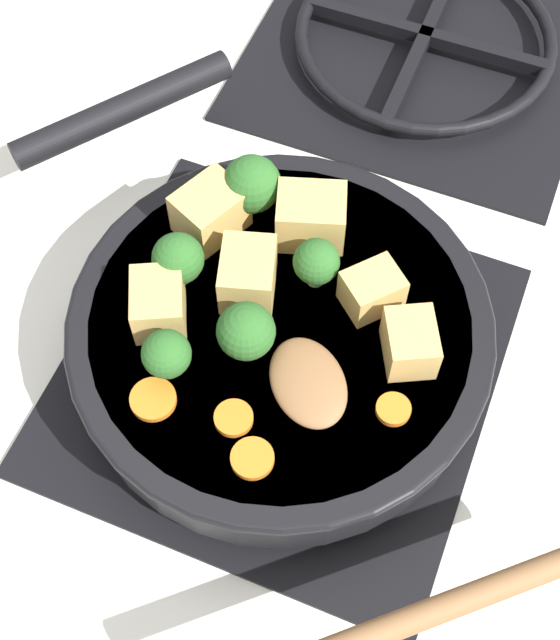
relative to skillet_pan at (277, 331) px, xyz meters
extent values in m
plane|color=silver|center=(0.00, 0.00, -0.05)|extent=(2.40, 2.40, 0.00)
cube|color=black|center=(0.00, 0.00, -0.05)|extent=(0.31, 0.31, 0.01)
torus|color=black|center=(0.00, 0.00, -0.03)|extent=(0.24, 0.24, 0.01)
cube|color=black|center=(0.00, 0.00, -0.03)|extent=(0.01, 0.23, 0.01)
cube|color=black|center=(0.00, 0.00, -0.03)|extent=(0.23, 0.01, 0.01)
cube|color=black|center=(0.00, 0.36, -0.05)|extent=(0.31, 0.31, 0.01)
torus|color=black|center=(0.00, 0.36, -0.03)|extent=(0.24, 0.24, 0.01)
cube|color=black|center=(0.00, 0.36, -0.03)|extent=(0.01, 0.23, 0.01)
cube|color=black|center=(0.00, 0.36, -0.03)|extent=(0.23, 0.01, 0.01)
cylinder|color=black|center=(0.00, 0.00, 0.00)|extent=(0.29, 0.29, 0.05)
cylinder|color=brown|center=(0.00, 0.00, 0.00)|extent=(0.26, 0.26, 0.04)
torus|color=black|center=(0.00, 0.00, 0.02)|extent=(0.30, 0.30, 0.01)
cylinder|color=black|center=(-0.19, 0.14, 0.01)|extent=(0.13, 0.17, 0.02)
ellipsoid|color=brown|center=(0.04, -0.04, 0.03)|extent=(0.08, 0.08, 0.01)
cylinder|color=brown|center=(0.14, -0.16, 0.03)|extent=(0.20, 0.18, 0.02)
cube|color=tan|center=(-0.07, -0.03, 0.04)|extent=(0.05, 0.05, 0.03)
cube|color=tan|center=(0.09, 0.01, 0.04)|extent=(0.05, 0.05, 0.03)
cube|color=tan|center=(0.06, 0.03, 0.04)|extent=(0.05, 0.05, 0.03)
cube|color=tan|center=(-0.03, 0.01, 0.04)|extent=(0.05, 0.05, 0.04)
cube|color=tan|center=(0.00, 0.07, 0.04)|extent=(0.06, 0.05, 0.04)
cube|color=tan|center=(-0.07, 0.05, 0.04)|extent=(0.05, 0.06, 0.04)
cylinder|color=#709956|center=(-0.01, -0.03, 0.03)|extent=(0.01, 0.01, 0.01)
sphere|color=#285B23|center=(-0.01, -0.03, 0.05)|extent=(0.04, 0.04, 0.04)
cylinder|color=#709956|center=(-0.05, -0.07, 0.03)|extent=(0.01, 0.01, 0.01)
sphere|color=#285B23|center=(-0.05, -0.07, 0.04)|extent=(0.03, 0.03, 0.03)
cylinder|color=#709956|center=(0.01, 0.04, 0.03)|extent=(0.01, 0.01, 0.01)
sphere|color=#285B23|center=(0.01, 0.04, 0.04)|extent=(0.03, 0.03, 0.03)
cylinder|color=#709956|center=(-0.05, 0.08, 0.03)|extent=(0.01, 0.01, 0.01)
sphere|color=#285B23|center=(-0.05, 0.08, 0.05)|extent=(0.04, 0.04, 0.04)
cylinder|color=#709956|center=(-0.07, 0.00, 0.03)|extent=(0.01, 0.01, 0.01)
sphere|color=#285B23|center=(-0.07, 0.00, 0.05)|extent=(0.04, 0.04, 0.04)
cylinder|color=orange|center=(0.00, -0.08, 0.02)|extent=(0.03, 0.03, 0.01)
cylinder|color=orange|center=(0.02, -0.10, 0.02)|extent=(0.03, 0.03, 0.01)
cylinder|color=orange|center=(-0.05, -0.09, 0.02)|extent=(0.03, 0.03, 0.01)
cylinder|color=orange|center=(0.10, -0.04, 0.02)|extent=(0.02, 0.02, 0.01)
camera|label=1|loc=(0.12, -0.28, 0.55)|focal=50.00mm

